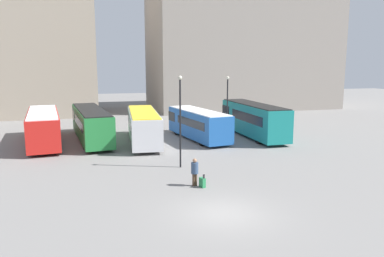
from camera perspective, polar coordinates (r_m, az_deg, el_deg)
The scene contains 11 objects.
ground_plane at distance 18.51m, azimuth 4.85°, elevation -12.76°, with size 160.00×160.00×0.00m, color slate.
building_block_right at distance 64.28m, azimuth 7.46°, elevation 12.45°, with size 29.65×15.33×20.58m.
bus_0 at distance 36.45m, azimuth -21.71°, elevation 0.36°, with size 3.64×11.71×2.94m.
bus_1 at distance 36.50m, azimuth -15.14°, elevation 0.79°, with size 3.64×12.31×3.00m.
bus_2 at distance 34.62m, azimuth -7.44°, elevation 0.48°, with size 3.39×10.85×2.91m.
bus_3 at distance 35.94m, azimuth 0.90°, elevation 0.79°, with size 3.80×9.71×2.79m.
bus_4 at distance 37.84m, azimuth 9.26°, elevation 1.51°, with size 2.59×11.25×3.28m.
traveler at distance 22.08m, azimuth 0.42°, elevation -6.29°, with size 0.52×0.52×1.66m.
suitcase at distance 22.04m, azimuth 1.59°, elevation -8.22°, with size 0.32×0.46×0.81m.
lamp_post_0 at distance 25.55m, azimuth -1.81°, elevation 2.09°, with size 0.28×0.28×6.35m.
lamp_post_1 at distance 34.09m, azimuth 5.40°, elevation 3.69°, with size 0.28×0.28×6.06m.
Camera 1 is at (-6.18, -15.96, 7.04)m, focal length 35.00 mm.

